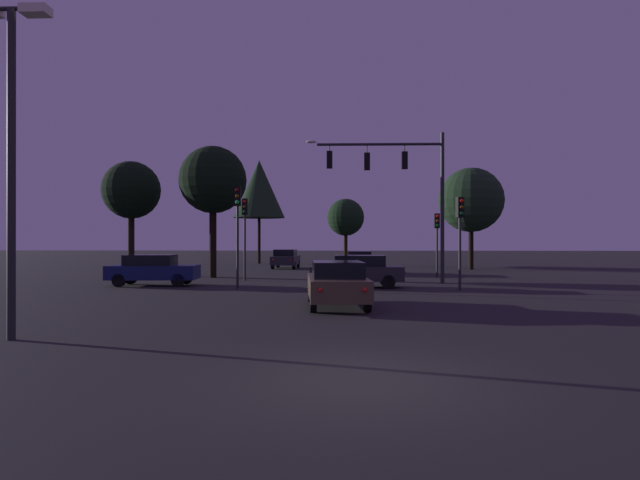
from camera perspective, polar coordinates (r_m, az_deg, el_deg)
ground_plane at (r=32.79m, az=2.78°, el=-3.95°), size 168.00×168.00×0.00m
traffic_signal_mast_arm at (r=27.38m, az=8.81°, el=6.79°), size 7.17×0.43×7.81m
traffic_light_corner_left at (r=23.77m, az=15.15°, el=1.69°), size 0.36×0.38×4.14m
traffic_light_corner_right at (r=24.30m, az=-9.06°, el=2.55°), size 0.32×0.36×4.72m
traffic_light_median at (r=32.22m, az=12.75°, el=0.90°), size 0.31×0.36×3.87m
traffic_light_far_side at (r=29.11m, az=-8.27°, el=1.90°), size 0.30×0.35×4.56m
car_nearside_lane at (r=17.37m, az=1.88°, el=-4.74°), size 2.21×4.42×1.52m
car_crossing_left at (r=24.68m, az=4.13°, el=-3.36°), size 4.44×1.82×1.52m
car_crossing_right at (r=26.81m, az=-17.91°, el=-3.10°), size 4.41×2.07×1.52m
car_far_lane at (r=34.74m, az=4.43°, el=-2.42°), size 2.01×4.49×1.52m
car_parked_lot at (r=41.44m, az=-3.80°, el=-2.04°), size 2.05×4.07×1.52m
parking_lot_lamp_post at (r=13.64m, az=-30.82°, el=10.71°), size 1.70×0.36×7.42m
tree_behind_sign at (r=31.84m, az=-11.69°, el=6.42°), size 4.02×4.02×7.87m
tree_left_far at (r=41.50m, az=16.27°, el=4.23°), size 4.94×4.94×7.82m
tree_center_horizon at (r=50.62m, az=-6.71°, el=5.59°), size 4.98×4.98×10.02m
tree_right_cluster at (r=45.17m, az=2.84°, el=2.48°), size 3.23×3.23×5.87m
tree_lot_edge at (r=35.60m, az=-20.05°, el=5.12°), size 3.69×3.69×7.32m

